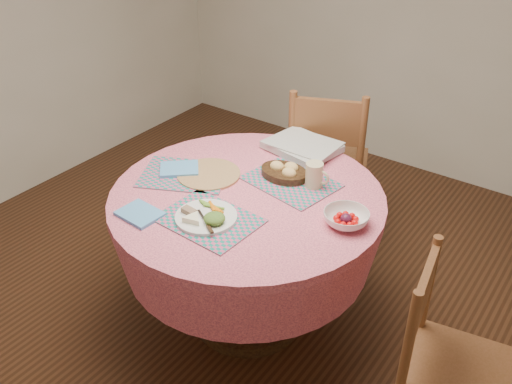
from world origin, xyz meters
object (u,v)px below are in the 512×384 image
chair_right (445,359)px  wicker_trivet (209,174)px  latte_mug (315,175)px  chair_back (327,162)px  dinner_plate (206,216)px  dining_table (247,230)px  bread_bowl (284,171)px  fruit_bowl (346,219)px

chair_right → wicker_trivet: size_ratio=2.90×
latte_mug → chair_back: bearing=113.5°
chair_right → dinner_plate: 1.08m
dining_table → chair_back: (-0.06, 0.85, -0.04)m
chair_back → wicker_trivet: bearing=53.9°
bread_bowl → fruit_bowl: (0.42, -0.17, -0.00)m
dining_table → dinner_plate: bearing=-92.9°
chair_right → dinner_plate: (-1.02, -0.14, 0.32)m
chair_back → latte_mug: chair_back is taller
dining_table → bread_bowl: bearing=76.2°
dining_table → fruit_bowl: 0.52m
latte_mug → dinner_plate: bearing=-114.6°
chair_right → bread_bowl: bearing=60.3°
bread_bowl → dining_table: bearing=-103.8°
latte_mug → fruit_bowl: (0.26, -0.18, -0.04)m
dining_table → dinner_plate: size_ratio=4.75×
fruit_bowl → chair_back: bearing=123.4°
chair_right → fruit_bowl: size_ratio=4.16×
dining_table → chair_right: (1.01, -0.12, -0.10)m
wicker_trivet → latte_mug: size_ratio=2.56×
wicker_trivet → latte_mug: 0.50m
dining_table → dinner_plate: 0.34m
dining_table → latte_mug: bearing=47.1°
wicker_trivet → dinner_plate: bearing=-51.6°
dinner_plate → latte_mug: 0.54m
chair_right → latte_mug: (-0.79, 0.35, 0.36)m
dining_table → bread_bowl: bread_bowl is taller
dinner_plate → fruit_bowl: bearing=33.1°
dining_table → bread_bowl: size_ratio=5.39×
dinner_plate → bread_bowl: bread_bowl is taller
chair_back → dinner_plate: (0.05, -1.12, 0.26)m
chair_right → bread_bowl: (-0.95, 0.35, 0.33)m
dining_table → wicker_trivet: size_ratio=4.13×
dinner_plate → bread_bowl: 0.49m
chair_back → dining_table: bearing=70.7°
latte_mug → fruit_bowl: bearing=-34.7°
wicker_trivet → fruit_bowl: size_ratio=1.43×
chair_right → wicker_trivet: chair_right is taller
chair_back → wicker_trivet: (-0.19, -0.82, 0.24)m
dining_table → wicker_trivet: 0.32m
dinner_plate → dining_table: bearing=87.1°
chair_right → dinner_plate: chair_right is taller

